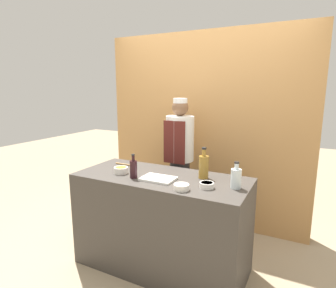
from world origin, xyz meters
TOP-DOWN VIEW (x-y plane):
  - ground_plane at (0.00, 0.00)m, footprint 14.00×14.00m
  - cabinet_wall at (0.00, 1.16)m, footprint 2.60×0.18m
  - counter at (0.00, 0.00)m, footprint 1.62×0.70m
  - sauce_bowl_orange at (0.32, -0.24)m, footprint 0.12×0.12m
  - sauce_bowl_red at (0.48, -0.10)m, footprint 0.12×0.12m
  - sauce_bowl_yellow at (-0.39, -0.10)m, footprint 0.13×0.13m
  - cutting_board at (0.03, -0.10)m, footprint 0.30×0.21m
  - bottle_vinegar at (0.37, 0.12)m, footprint 0.09×0.09m
  - bottle_wine at (-0.20, -0.16)m, footprint 0.07×0.07m
  - bottle_clear at (0.69, -0.00)m, footprint 0.09×0.09m
  - wooden_spoon at (-0.50, 0.16)m, footprint 0.23×0.04m
  - chef_center at (-0.14, 0.72)m, footprint 0.32×0.32m

SIDE VIEW (x-z plane):
  - ground_plane at x=0.00m, z-range 0.00..0.00m
  - counter at x=0.00m, z-range 0.00..0.92m
  - chef_center at x=-0.14m, z-range 0.07..1.69m
  - cutting_board at x=0.03m, z-range 0.92..0.94m
  - wooden_spoon at x=-0.50m, z-range 0.92..0.95m
  - sauce_bowl_red at x=0.48m, z-range 0.93..0.97m
  - sauce_bowl_orange at x=0.32m, z-range 0.93..0.98m
  - sauce_bowl_yellow at x=-0.39m, z-range 0.93..0.99m
  - bottle_clear at x=0.69m, z-range 0.90..1.12m
  - bottle_wine at x=-0.20m, z-range 0.90..1.12m
  - bottle_vinegar at x=0.37m, z-range 0.89..1.18m
  - cabinet_wall at x=0.00m, z-range 0.00..2.40m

